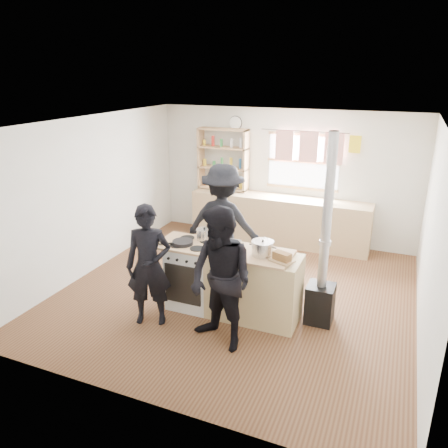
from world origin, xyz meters
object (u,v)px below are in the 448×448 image
(stockpot_counter, at_px, (263,248))
(person_far, at_px, (223,223))
(bread_board, at_px, (282,258))
(flue_heater, at_px, (322,277))
(thermos, at_px, (331,194))
(roast_tray, at_px, (227,244))
(stockpot_stove, at_px, (205,234))
(person_near_left, at_px, (149,266))
(skillet_greens, at_px, (183,242))
(person_near_right, at_px, (221,280))
(cooking_island, at_px, (233,282))

(stockpot_counter, distance_m, person_far, 1.35)
(bread_board, bearing_deg, flue_heater, 36.84)
(thermos, height_order, flue_heater, flue_heater)
(flue_heater, height_order, person_far, flue_heater)
(roast_tray, bearing_deg, person_far, 115.67)
(stockpot_stove, relative_size, person_near_left, 0.14)
(thermos, relative_size, skillet_greens, 0.83)
(roast_tray, relative_size, stockpot_stove, 1.52)
(flue_heater, bearing_deg, thermos, 97.81)
(stockpot_counter, relative_size, bread_board, 0.86)
(person_near_left, relative_size, person_near_right, 0.93)
(roast_tray, xyz_separation_m, person_far, (-0.42, 0.88, -0.05))
(thermos, bearing_deg, person_near_right, -100.48)
(stockpot_counter, height_order, person_near_right, person_near_right)
(roast_tray, relative_size, stockpot_counter, 1.18)
(stockpot_counter, height_order, bread_board, stockpot_counter)
(thermos, height_order, cooking_island, thermos)
(bread_board, xyz_separation_m, person_near_right, (-0.54, -0.63, -0.11))
(thermos, relative_size, roast_tray, 0.95)
(stockpot_counter, relative_size, person_far, 0.16)
(cooking_island, xyz_separation_m, person_near_right, (0.15, -0.74, 0.40))
(person_near_right, relative_size, person_far, 0.94)
(cooking_island, bearing_deg, thermos, 73.99)
(skillet_greens, height_order, stockpot_counter, stockpot_counter)
(stockpot_counter, distance_m, bread_board, 0.30)
(thermos, bearing_deg, person_near_left, -116.74)
(roast_tray, bearing_deg, skillet_greens, -165.91)
(cooking_island, xyz_separation_m, flue_heater, (1.14, 0.23, 0.18))
(roast_tray, relative_size, bread_board, 1.01)
(stockpot_counter, bearing_deg, person_near_right, -110.08)
(stockpot_counter, bearing_deg, stockpot_stove, 167.29)
(person_near_left, xyz_separation_m, person_near_right, (1.05, -0.13, 0.06))
(skillet_greens, bearing_deg, stockpot_stove, 53.21)
(flue_heater, xyz_separation_m, person_near_left, (-2.05, -0.84, 0.16))
(stockpot_stove, height_order, person_near_right, person_near_right)
(stockpot_stove, bearing_deg, flue_heater, 1.48)
(person_near_right, distance_m, person_far, 1.82)
(bread_board, height_order, person_near_right, person_near_right)
(roast_tray, distance_m, person_far, 0.98)
(cooking_island, bearing_deg, stockpot_counter, -2.26)
(roast_tray, distance_m, flue_heater, 1.31)
(bread_board, bearing_deg, person_near_left, -162.53)
(skillet_greens, bearing_deg, bread_board, -1.20)
(roast_tray, xyz_separation_m, stockpot_stove, (-0.38, 0.12, 0.04))
(roast_tray, height_order, person_far, person_far)
(skillet_greens, xyz_separation_m, bread_board, (1.39, -0.03, 0.02))
(thermos, xyz_separation_m, person_near_left, (-1.70, -3.38, -0.26))
(thermos, xyz_separation_m, skillet_greens, (-1.49, -2.85, -0.10))
(bread_board, xyz_separation_m, person_near_left, (-1.60, -0.50, -0.18))
(thermos, height_order, skillet_greens, thermos)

